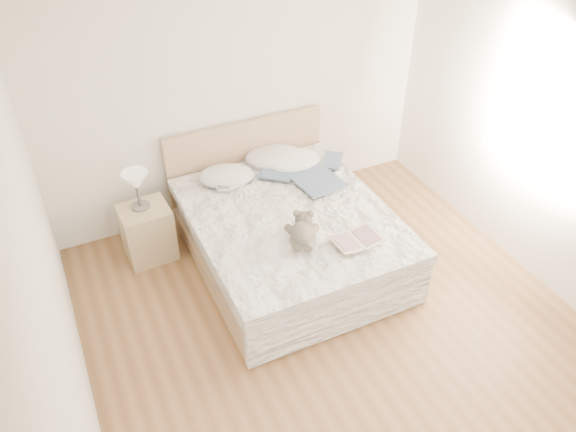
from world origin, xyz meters
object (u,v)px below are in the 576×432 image
object	(u,v)px
table_lamp	(136,183)
teddy_bear	(302,240)
nightstand	(148,232)
bed	(287,233)
childrens_book	(356,240)
photo_book	(229,184)

from	to	relation	value
table_lamp	teddy_bear	world-z (taller)	table_lamp
nightstand	table_lamp	xyz separation A→B (m)	(-0.01, 0.04, 0.55)
table_lamp	teddy_bear	size ratio (longest dim) A/B	1.05
bed	childrens_book	bearing A→B (deg)	-65.70
table_lamp	teddy_bear	distance (m)	1.61
nightstand	table_lamp	distance (m)	0.55
table_lamp	childrens_book	bearing A→B (deg)	-41.51
bed	nightstand	xyz separation A→B (m)	(-1.19, 0.60, -0.03)
table_lamp	teddy_bear	xyz separation A→B (m)	(1.09, -1.17, -0.18)
table_lamp	childrens_book	world-z (taller)	table_lamp
childrens_book	photo_book	bearing A→B (deg)	115.65
table_lamp	photo_book	size ratio (longest dim) A/B	1.33
table_lamp	childrens_book	size ratio (longest dim) A/B	0.91
photo_book	childrens_book	size ratio (longest dim) A/B	0.69
childrens_book	teddy_bear	world-z (taller)	teddy_bear
bed	childrens_book	xyz separation A→B (m)	(0.32, -0.70, 0.32)
teddy_bear	nightstand	bearing A→B (deg)	158.16
photo_book	teddy_bear	distance (m)	1.10
nightstand	bed	bearing A→B (deg)	-26.86
bed	table_lamp	size ratio (longest dim) A/B	5.66
bed	teddy_bear	world-z (taller)	bed
bed	nightstand	bearing A→B (deg)	153.14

